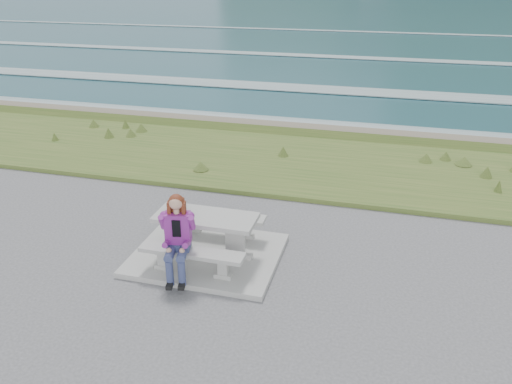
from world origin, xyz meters
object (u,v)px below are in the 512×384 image
(bench_landward, at_px, (192,255))
(seated_woman, at_px, (177,249))
(picnic_table, at_px, (206,224))
(bench_seaward, at_px, (219,218))

(bench_landward, height_order, seated_woman, seated_woman)
(picnic_table, xyz_separation_m, bench_seaward, (0.00, 0.70, -0.23))
(bench_seaward, bearing_deg, picnic_table, -90.00)
(bench_seaward, distance_m, seated_woman, 1.55)
(bench_seaward, bearing_deg, seated_woman, -97.06)
(picnic_table, xyz_separation_m, seated_woman, (-0.19, -0.83, -0.06))
(bench_seaward, relative_size, seated_woman, 1.26)
(picnic_table, relative_size, bench_landward, 1.00)
(picnic_table, bearing_deg, seated_woman, -102.83)
(picnic_table, distance_m, seated_woman, 0.86)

